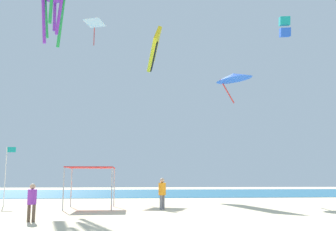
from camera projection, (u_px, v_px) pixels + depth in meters
ground at (183, 216)px, 19.07m from camera, size 110.00×110.00×0.10m
ocean_strip at (153, 193)px, 47.15m from camera, size 110.00×24.98×0.03m
canopy_tent at (91, 169)px, 23.64m from camera, size 2.79×2.87×2.48m
person_near_tent at (32, 199)px, 16.36m from camera, size 0.38×0.38×1.59m
person_leftmost at (162, 191)px, 22.63m from camera, size 0.43×0.45×1.82m
banner_flag at (7, 170)px, 25.70m from camera, size 0.61×0.06×3.87m
kite_parafoil_yellow at (154, 51)px, 42.68m from camera, size 1.42×6.19×3.76m
kite_box_teal at (285, 27)px, 42.61m from camera, size 1.26×1.42×2.48m
kite_diamond_white at (94, 24)px, 48.78m from camera, size 2.86×2.85×3.15m
kite_delta_blue at (234, 77)px, 32.89m from camera, size 3.74×3.70×2.56m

